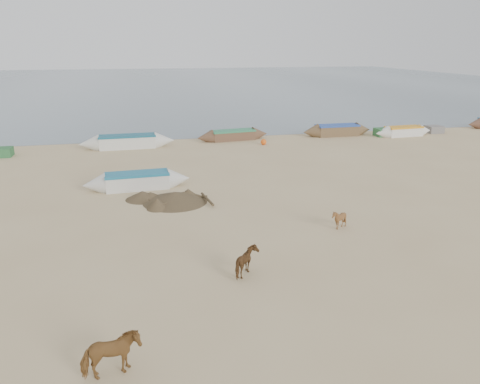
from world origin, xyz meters
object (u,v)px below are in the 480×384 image
calf_front (339,219)px  near_canoe (137,181)px  calf_right (248,262)px  cow_adult (111,355)px

calf_front → near_canoe: 11.08m
calf_front → calf_right: size_ratio=0.89×
cow_adult → near_canoe: cow_adult is taller
calf_front → cow_adult: bearing=-39.0°
calf_front → calf_right: calf_right is taller
calf_right → near_canoe: (-3.36, 10.80, -0.04)m
cow_adult → calf_right: cow_adult is taller
calf_front → near_canoe: near_canoe is taller
calf_right → near_canoe: 11.31m
cow_adult → near_canoe: bearing=-15.6°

